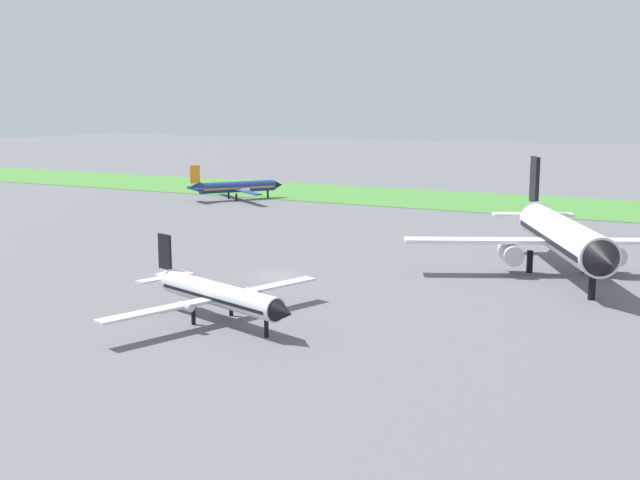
# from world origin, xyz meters

# --- Properties ---
(ground_plane) EXTENTS (600.00, 600.00, 0.00)m
(ground_plane) POSITION_xyz_m (0.00, 0.00, 0.00)
(ground_plane) COLOR slate
(grass_taxiway_strip) EXTENTS (360.00, 28.00, 0.08)m
(grass_taxiway_strip) POSITION_xyz_m (0.00, 68.80, 0.04)
(grass_taxiway_strip) COLOR #478438
(grass_taxiway_strip) RESTS_ON ground_plane
(airplane_foreground_turboprop) EXTENTS (17.05, 19.73, 6.08)m
(airplane_foreground_turboprop) POSITION_xyz_m (4.63, -16.36, 2.22)
(airplane_foreground_turboprop) COLOR silver
(airplane_foreground_turboprop) RESTS_ON ground_plane
(airplane_taxiing_turboprop) EXTENTS (18.43, 16.22, 6.44)m
(airplane_taxiing_turboprop) POSITION_xyz_m (-39.76, 50.99, 2.36)
(airplane_taxiing_turboprop) COLOR navy
(airplane_taxiing_turboprop) RESTS_ON ground_plane
(airplane_midfield_jet) EXTENTS (28.62, 28.52, 10.93)m
(airplane_midfield_jet) POSITION_xyz_m (24.44, 13.94, 3.94)
(airplane_midfield_jet) COLOR white
(airplane_midfield_jet) RESTS_ON ground_plane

